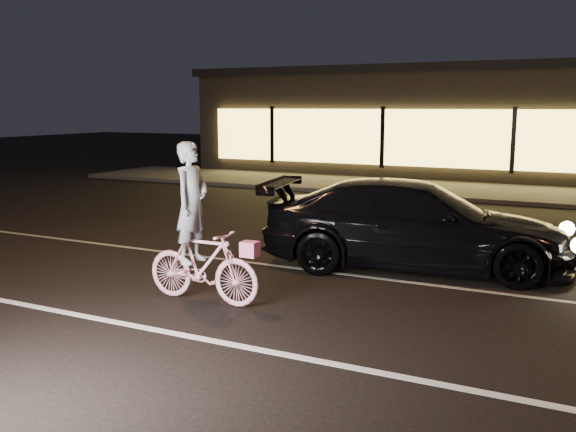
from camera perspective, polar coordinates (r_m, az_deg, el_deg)
The scene contains 7 objects.
ground at distance 8.45m, azimuth 5.53°, elevation -9.00°, with size 90.00×90.00×0.00m, color black.
lane_stripe_near at distance 7.16m, azimuth 1.10°, elevation -12.47°, with size 60.00×0.12×0.01m, color silver.
lane_stripe_far at distance 10.27m, azimuth 9.57°, elevation -5.67°, with size 60.00×0.10×0.01m, color gray.
sidewalk at distance 20.85m, azimuth 18.52°, elevation 1.94°, with size 30.00×4.00×0.12m, color #383533.
storefront at distance 26.61m, azimuth 20.63°, elevation 7.92°, with size 25.40×8.42×4.20m.
cyclist at distance 8.97m, azimuth -7.87°, elevation -2.67°, with size 1.78×0.61×2.24m.
sedan at distance 10.98m, azimuth 11.27°, elevation -0.78°, with size 5.40×2.98×1.48m.
Camera 1 is at (2.84, -7.49, 2.71)m, focal length 40.00 mm.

